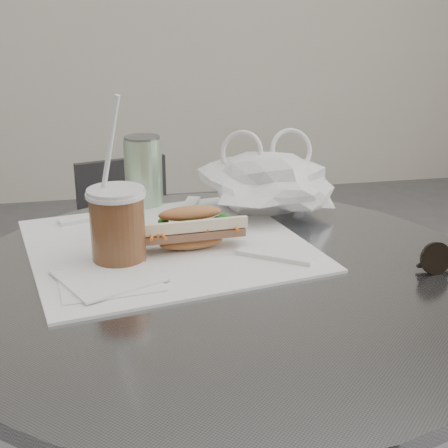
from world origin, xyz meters
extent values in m
cylinder|color=slate|center=(0.00, 0.20, 0.73)|extent=(0.76, 0.76, 0.02)
cylinder|color=#313133|center=(-0.06, 1.08, 0.01)|extent=(0.31, 0.31, 0.02)
cylinder|color=#313133|center=(-0.06, 1.08, 0.20)|extent=(0.05, 0.05, 0.41)
cylinder|color=#313133|center=(-0.06, 1.08, 0.41)|extent=(0.34, 0.34, 0.02)
cube|color=#313133|center=(-0.10, 1.24, 0.54)|extent=(0.27, 0.09, 0.24)
cube|color=white|center=(-0.07, 0.32, 0.74)|extent=(0.47, 0.45, 0.00)
ellipsoid|color=#CD884D|center=(-0.03, 0.29, 0.75)|extent=(0.20, 0.08, 0.02)
cube|color=brown|center=(-0.03, 0.29, 0.77)|extent=(0.16, 0.06, 0.01)
ellipsoid|color=#CD884D|center=(-0.03, 0.29, 0.79)|extent=(0.20, 0.08, 0.04)
cylinder|color=brown|center=(-0.14, 0.26, 0.79)|extent=(0.08, 0.08, 0.10)
cylinder|color=silver|center=(-0.14, 0.26, 0.85)|extent=(0.08, 0.08, 0.01)
cylinder|color=white|center=(-0.15, 0.27, 0.88)|extent=(0.05, 0.04, 0.19)
cylinder|color=black|center=(0.28, 0.14, 0.76)|extent=(0.05, 0.02, 0.05)
cube|color=white|center=(-0.16, 0.21, 0.74)|extent=(0.15, 0.15, 0.01)
cube|color=white|center=(-0.16, 0.21, 0.75)|extent=(0.16, 0.16, 0.00)
cylinder|color=#62A661|center=(-0.08, 0.52, 0.80)|extent=(0.07, 0.07, 0.12)
cylinder|color=slate|center=(-0.08, 0.52, 0.87)|extent=(0.06, 0.06, 0.00)
camera|label=1|loc=(-0.16, -0.57, 1.09)|focal=50.00mm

